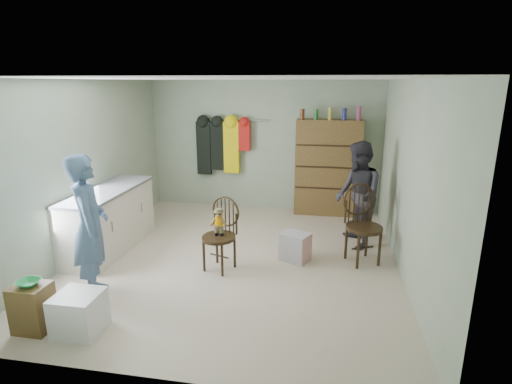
% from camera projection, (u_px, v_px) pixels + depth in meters
% --- Properties ---
extents(ground_plane, '(5.00, 5.00, 0.00)m').
position_uv_depth(ground_plane, '(237.00, 258.00, 5.77)').
color(ground_plane, beige).
rests_on(ground_plane, ground).
extents(room_walls, '(5.00, 5.00, 5.00)m').
position_uv_depth(room_walls, '(243.00, 144.00, 5.86)').
color(room_walls, '#A1AF93').
rests_on(room_walls, ground).
extents(counter, '(0.64, 1.86, 0.94)m').
position_uv_depth(counter, '(109.00, 219.00, 5.97)').
color(counter, silver).
rests_on(counter, ground).
extents(stool, '(0.35, 0.30, 0.50)m').
position_uv_depth(stool, '(33.00, 308.00, 4.04)').
color(stool, brown).
rests_on(stool, ground).
extents(bowl, '(0.22, 0.22, 0.05)m').
position_uv_depth(bowl, '(29.00, 283.00, 3.97)').
color(bowl, green).
rests_on(bowl, stool).
extents(plastic_tub, '(0.45, 0.42, 0.42)m').
position_uv_depth(plastic_tub, '(79.00, 313.00, 4.02)').
color(plastic_tub, white).
rests_on(plastic_tub, ground).
extents(chair_front, '(0.56, 0.56, 0.99)m').
position_uv_depth(chair_front, '(221.00, 229.00, 5.32)').
color(chair_front, '#3D2915').
rests_on(chair_front, ground).
extents(chair_far, '(0.66, 0.66, 1.11)m').
position_uv_depth(chair_far, '(362.00, 221.00, 5.55)').
color(chair_far, '#3D2915').
rests_on(chair_far, ground).
extents(striped_bag, '(0.47, 0.43, 0.40)m').
position_uv_depth(striped_bag, '(295.00, 247.00, 5.66)').
color(striped_bag, '#E57A72').
rests_on(striped_bag, ground).
extents(person_left, '(0.66, 0.74, 1.70)m').
position_uv_depth(person_left, '(90.00, 227.00, 4.56)').
color(person_left, '#496487').
rests_on(person_left, ground).
extents(person_right, '(0.79, 0.91, 1.62)m').
position_uv_depth(person_right, '(358.00, 195.00, 6.02)').
color(person_right, '#2D2B33').
rests_on(person_right, ground).
extents(dresser, '(1.20, 0.39, 2.05)m').
position_uv_depth(dresser, '(327.00, 167.00, 7.51)').
color(dresser, brown).
rests_on(dresser, ground).
extents(coat_rack, '(1.42, 0.12, 1.09)m').
position_uv_depth(coat_rack, '(221.00, 146.00, 7.84)').
color(coat_rack, '#99999E').
rests_on(coat_rack, ground).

